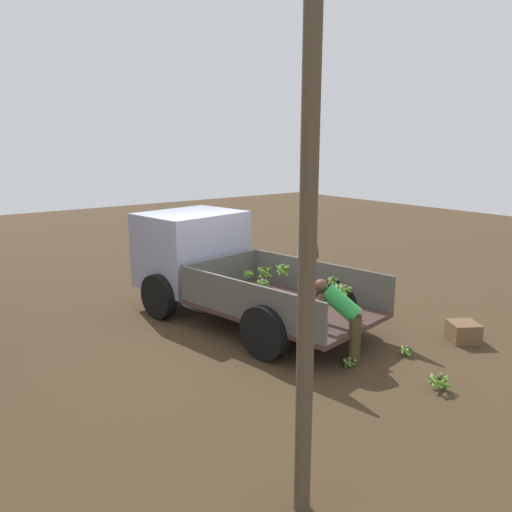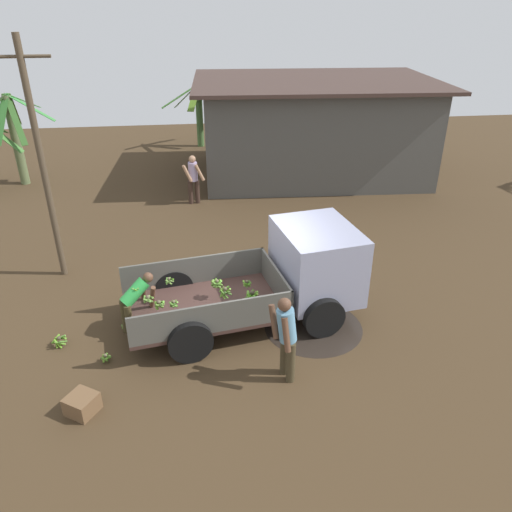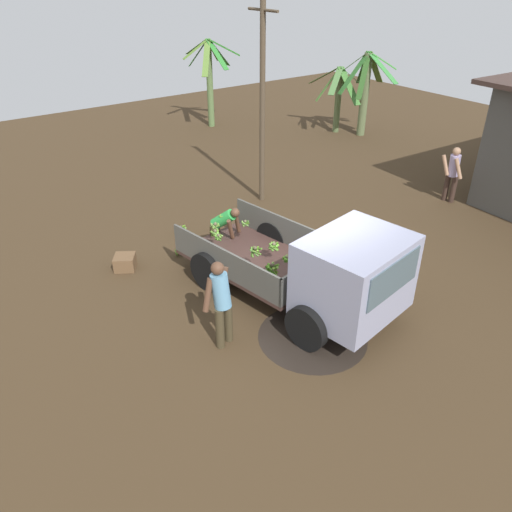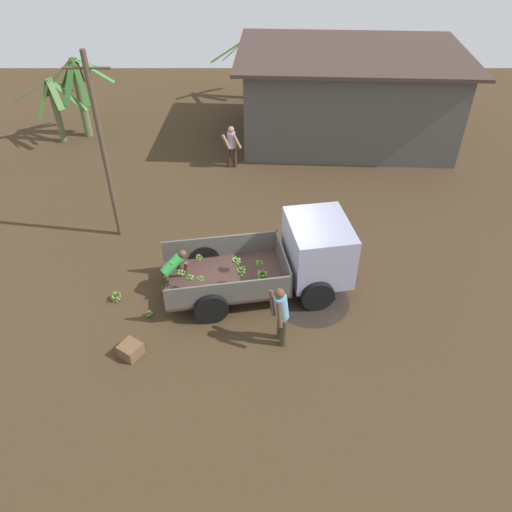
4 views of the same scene
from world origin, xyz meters
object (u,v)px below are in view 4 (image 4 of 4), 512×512
Objects in this scene: person_worker_loading at (172,270)px; banana_bunch_on_ground_1 at (149,313)px; person_bystander_near_shed at (232,145)px; wooden_crate_0 at (131,350)px; cargo_truck at (299,254)px; banana_bunch_on_ground_0 at (116,296)px; banana_bunch_on_ground_2 at (165,286)px; person_foreground_visitor at (281,313)px; utility_pole at (103,149)px.

person_worker_loading is 6.00× the size of banana_bunch_on_ground_1.
person_bystander_near_shed is 3.59× the size of wooden_crate_0.
cargo_truck reaches higher than banana_bunch_on_ground_0.
cargo_truck is at bearing 3.68° from banana_bunch_on_ground_2.
banana_bunch_on_ground_1 is at bearing -104.40° from banana_bunch_on_ground_2.
person_bystander_near_shed is 8.87× the size of banana_bunch_on_ground_2.
banana_bunch_on_ground_2 is at bearing 174.02° from cargo_truck.
person_foreground_visitor is at bearing 2.62° from person_bystander_near_shed.
banana_bunch_on_ground_2 is at bearing 75.60° from banana_bunch_on_ground_1.
utility_pole is at bearing 112.67° from banana_bunch_on_ground_1.
cargo_truck is 11.14× the size of wooden_crate_0.
wooden_crate_0 is (-0.20, -1.26, 0.06)m from banana_bunch_on_ground_1.
utility_pole is at bearing 97.78° from person_worker_loading.
banana_bunch_on_ground_1 is at bearing 80.91° from wooden_crate_0.
cargo_truck is at bearing 31.89° from wooden_crate_0.
wooden_crate_0 is (-0.73, -2.19, -0.58)m from person_worker_loading.
wooden_crate_0 reaches higher than banana_bunch_on_ground_0.
banana_bunch_on_ground_2 is (1.75, -2.54, -2.75)m from utility_pole.
banana_bunch_on_ground_1 is (-3.83, -1.25, -0.91)m from cargo_truck.
banana_bunch_on_ground_1 reaches higher than banana_bunch_on_ground_2.
person_worker_loading is at bearing 60.31° from banana_bunch_on_ground_1.
utility_pole is 4.05m from banana_bunch_on_ground_0.
person_foreground_visitor reaches higher than person_worker_loading.
person_bystander_near_shed reaches higher than person_worker_loading.
person_bystander_near_shed is 5.23× the size of banana_bunch_on_ground_0.
person_worker_loading reaches higher than wooden_crate_0.
utility_pole is 26.45× the size of banana_bunch_on_ground_1.
person_bystander_near_shed is (3.29, 4.31, -1.95)m from utility_pole.
wooden_crate_0 is at bearing -67.69° from banana_bunch_on_ground_0.
banana_bunch_on_ground_1 is (1.49, -3.56, -2.75)m from utility_pole.
banana_bunch_on_ground_0 is at bearing 148.52° from banana_bunch_on_ground_1.
person_foreground_visitor is 3.48m from banana_bunch_on_ground_1.
person_bystander_near_shed is at bearing 49.88° from person_worker_loading.
cargo_truck is at bearing -122.66° from person_foreground_visitor.
banana_bunch_on_ground_1 is at bearing -67.33° from utility_pole.
person_bystander_near_shed is at bearing 97.35° from cargo_truck.
utility_pole is 3.38× the size of person_bystander_near_shed.
person_worker_loading is at bearing 71.52° from wooden_crate_0.
utility_pole reaches higher than person_foreground_visitor.
utility_pole is 4.13m from banana_bunch_on_ground_2.
utility_pole is 4.73m from banana_bunch_on_ground_1.
person_bystander_near_shed is 7.06m from banana_bunch_on_ground_2.
person_foreground_visitor is at bearing -114.69° from cargo_truck.
person_bystander_near_shed is 9.37m from wooden_crate_0.
person_worker_loading is 6.81× the size of banana_bunch_on_ground_2.
wooden_crate_0 reaches higher than banana_bunch_on_ground_2.
cargo_truck is at bearing 18.06° from banana_bunch_on_ground_1.
wooden_crate_0 is at bearing -10.93° from person_foreground_visitor.
person_worker_loading is at bearing -17.29° from person_bystander_near_shed.
banana_bunch_on_ground_1 is (-1.80, -7.87, -0.80)m from person_bystander_near_shed.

